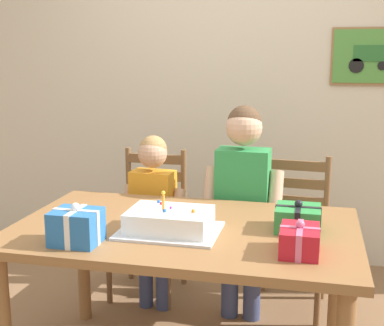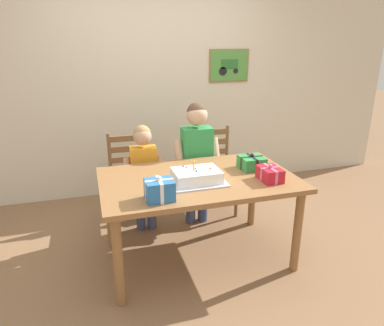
{
  "view_description": "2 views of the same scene",
  "coord_description": "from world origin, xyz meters",
  "px_view_note": "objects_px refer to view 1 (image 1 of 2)",
  "views": [
    {
      "loc": [
        0.57,
        -2.25,
        1.52
      ],
      "look_at": [
        -0.0,
        0.17,
        1.01
      ],
      "focal_mm": 49.47,
      "sensor_mm": 36.0,
      "label": 1
    },
    {
      "loc": [
        -0.81,
        -2.53,
        1.8
      ],
      "look_at": [
        -0.06,
        -0.01,
        0.88
      ],
      "focal_mm": 32.97,
      "sensor_mm": 36.0,
      "label": 2
    }
  ],
  "objects_px": {
    "gift_box_beside_cake": "(76,227)",
    "chair_left": "(149,222)",
    "birthday_cake": "(170,222)",
    "child_older": "(243,192)",
    "dining_table": "(185,245)",
    "gift_box_red_large": "(300,240)",
    "chair_right": "(291,232)",
    "gift_box_corner_small": "(298,218)",
    "child_younger": "(153,206)"
  },
  "relations": [
    {
      "from": "gift_box_red_large",
      "to": "gift_box_beside_cake",
      "type": "distance_m",
      "value": 0.91
    },
    {
      "from": "gift_box_beside_cake",
      "to": "birthday_cake",
      "type": "bearing_deg",
      "value": 33.6
    },
    {
      "from": "dining_table",
      "to": "chair_left",
      "type": "bearing_deg",
      "value": 117.75
    },
    {
      "from": "gift_box_red_large",
      "to": "child_younger",
      "type": "xyz_separation_m",
      "value": [
        -0.87,
        0.84,
        -0.15
      ]
    },
    {
      "from": "chair_right",
      "to": "gift_box_beside_cake",
      "type": "bearing_deg",
      "value": -125.55
    },
    {
      "from": "gift_box_beside_cake",
      "to": "child_older",
      "type": "height_order",
      "value": "child_older"
    },
    {
      "from": "birthday_cake",
      "to": "child_older",
      "type": "relative_size",
      "value": 0.35
    },
    {
      "from": "dining_table",
      "to": "child_younger",
      "type": "bearing_deg",
      "value": 119.23
    },
    {
      "from": "chair_left",
      "to": "chair_right",
      "type": "distance_m",
      "value": 0.9
    },
    {
      "from": "dining_table",
      "to": "chair_right",
      "type": "xyz_separation_m",
      "value": [
        0.45,
        0.85,
        -0.19
      ]
    },
    {
      "from": "dining_table",
      "to": "gift_box_beside_cake",
      "type": "bearing_deg",
      "value": -140.28
    },
    {
      "from": "gift_box_beside_cake",
      "to": "chair_left",
      "type": "relative_size",
      "value": 0.22
    },
    {
      "from": "gift_box_corner_small",
      "to": "chair_left",
      "type": "distance_m",
      "value": 1.28
    },
    {
      "from": "chair_right",
      "to": "gift_box_red_large",
      "type": "bearing_deg",
      "value": -86.06
    },
    {
      "from": "dining_table",
      "to": "gift_box_red_large",
      "type": "height_order",
      "value": "gift_box_red_large"
    },
    {
      "from": "birthday_cake",
      "to": "child_younger",
      "type": "height_order",
      "value": "child_younger"
    },
    {
      "from": "gift_box_red_large",
      "to": "gift_box_corner_small",
      "type": "bearing_deg",
      "value": 93.36
    },
    {
      "from": "gift_box_beside_cake",
      "to": "child_younger",
      "type": "xyz_separation_m",
      "value": [
        0.04,
        0.94,
        -0.17
      ]
    },
    {
      "from": "gift_box_red_large",
      "to": "chair_right",
      "type": "bearing_deg",
      "value": 93.94
    },
    {
      "from": "gift_box_red_large",
      "to": "chair_left",
      "type": "height_order",
      "value": "chair_left"
    },
    {
      "from": "gift_box_red_large",
      "to": "child_older",
      "type": "relative_size",
      "value": 0.17
    },
    {
      "from": "gift_box_beside_cake",
      "to": "child_older",
      "type": "bearing_deg",
      "value": 58.84
    },
    {
      "from": "gift_box_beside_cake",
      "to": "chair_left",
      "type": "distance_m",
      "value": 1.22
    },
    {
      "from": "gift_box_red_large",
      "to": "child_younger",
      "type": "bearing_deg",
      "value": 136.07
    },
    {
      "from": "gift_box_beside_cake",
      "to": "child_younger",
      "type": "relative_size",
      "value": 0.19
    },
    {
      "from": "chair_left",
      "to": "gift_box_red_large",
      "type": "bearing_deg",
      "value": -47.75
    },
    {
      "from": "chair_left",
      "to": "chair_right",
      "type": "height_order",
      "value": "same"
    },
    {
      "from": "child_older",
      "to": "gift_box_beside_cake",
      "type": "bearing_deg",
      "value": -121.16
    },
    {
      "from": "chair_left",
      "to": "child_younger",
      "type": "xyz_separation_m",
      "value": [
        0.1,
        -0.23,
        0.18
      ]
    },
    {
      "from": "birthday_cake",
      "to": "chair_left",
      "type": "xyz_separation_m",
      "value": [
        -0.4,
        0.94,
        -0.33
      ]
    },
    {
      "from": "chair_right",
      "to": "child_older",
      "type": "relative_size",
      "value": 0.74
    },
    {
      "from": "gift_box_red_large",
      "to": "gift_box_beside_cake",
      "type": "height_order",
      "value": "gift_box_beside_cake"
    },
    {
      "from": "dining_table",
      "to": "chair_right",
      "type": "distance_m",
      "value": 0.98
    },
    {
      "from": "gift_box_red_large",
      "to": "child_younger",
      "type": "distance_m",
      "value": 1.22
    },
    {
      "from": "dining_table",
      "to": "gift_box_beside_cake",
      "type": "distance_m",
      "value": 0.52
    },
    {
      "from": "gift_box_beside_cake",
      "to": "chair_right",
      "type": "height_order",
      "value": "gift_box_beside_cake"
    },
    {
      "from": "gift_box_red_large",
      "to": "child_younger",
      "type": "height_order",
      "value": "child_younger"
    },
    {
      "from": "chair_right",
      "to": "child_younger",
      "type": "distance_m",
      "value": 0.85
    },
    {
      "from": "birthday_cake",
      "to": "chair_left",
      "type": "height_order",
      "value": "birthday_cake"
    },
    {
      "from": "gift_box_beside_cake",
      "to": "dining_table",
      "type": "bearing_deg",
      "value": 39.72
    },
    {
      "from": "gift_box_red_large",
      "to": "gift_box_beside_cake",
      "type": "bearing_deg",
      "value": -173.77
    },
    {
      "from": "birthday_cake",
      "to": "chair_right",
      "type": "height_order",
      "value": "birthday_cake"
    },
    {
      "from": "child_older",
      "to": "child_younger",
      "type": "bearing_deg",
      "value": 179.95
    },
    {
      "from": "chair_left",
      "to": "dining_table",
      "type": "bearing_deg",
      "value": -62.25
    },
    {
      "from": "dining_table",
      "to": "gift_box_beside_cake",
      "type": "relative_size",
      "value": 7.85
    },
    {
      "from": "dining_table",
      "to": "chair_right",
      "type": "bearing_deg",
      "value": 62.04
    },
    {
      "from": "gift_box_red_large",
      "to": "chair_left",
      "type": "relative_size",
      "value": 0.23
    },
    {
      "from": "gift_box_corner_small",
      "to": "child_older",
      "type": "xyz_separation_m",
      "value": [
        -0.32,
        0.55,
        -0.04
      ]
    },
    {
      "from": "dining_table",
      "to": "chair_left",
      "type": "distance_m",
      "value": 0.98
    },
    {
      "from": "dining_table",
      "to": "child_younger",
      "type": "xyz_separation_m",
      "value": [
        -0.35,
        0.62,
        -0.01
      ]
    }
  ]
}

